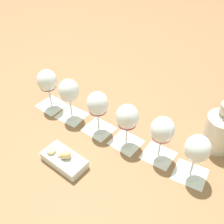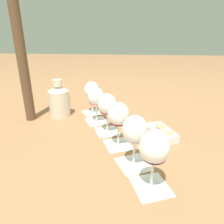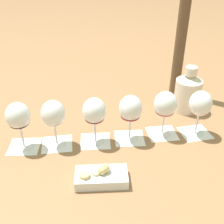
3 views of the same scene
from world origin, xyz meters
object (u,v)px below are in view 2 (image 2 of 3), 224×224
(wine_glass_2, at_px, (107,106))
(ceramic_vase, at_px, (59,100))
(wine_glass_1, at_px, (96,98))
(wine_glass_0, at_px, (92,92))
(umbrella_pole, at_px, (15,15))
(wine_glass_3, at_px, (119,116))
(wine_glass_4, at_px, (135,132))
(wine_glass_5, at_px, (154,150))
(snack_dish, at_px, (161,132))

(wine_glass_2, bearing_deg, ceramic_vase, -121.26)
(wine_glass_1, bearing_deg, wine_glass_0, -159.11)
(umbrella_pole, bearing_deg, ceramic_vase, 117.43)
(wine_glass_2, distance_m, wine_glass_3, 0.13)
(wine_glass_4, distance_m, umbrella_pole, 0.75)
(ceramic_vase, bearing_deg, wine_glass_4, 44.56)
(wine_glass_1, relative_size, ceramic_vase, 0.89)
(wine_glass_4, bearing_deg, wine_glass_2, -153.09)
(wine_glass_2, distance_m, ceramic_vase, 0.34)
(wine_glass_2, height_order, wine_glass_4, same)
(wine_glass_1, height_order, wine_glass_5, same)
(wine_glass_5, height_order, umbrella_pole, umbrella_pole)
(wine_glass_4, bearing_deg, wine_glass_0, -153.21)
(wine_glass_2, xyz_separation_m, umbrella_pole, (-0.10, -0.43, 0.38))
(wine_glass_3, bearing_deg, wine_glass_4, 26.42)
(wine_glass_4, bearing_deg, wine_glass_5, 26.37)
(wine_glass_0, bearing_deg, snack_dish, 54.90)
(wine_glass_1, bearing_deg, ceramic_vase, -106.16)
(wine_glass_0, bearing_deg, wine_glass_5, 26.72)
(wine_glass_3, distance_m, wine_glass_5, 0.26)
(wine_glass_5, bearing_deg, wine_glass_2, -153.25)
(wine_glass_1, xyz_separation_m, wine_glass_3, (0.23, 0.13, -0.00))
(wine_glass_1, distance_m, wine_glass_2, 0.13)
(wine_glass_2, bearing_deg, wine_glass_5, 26.75)
(wine_glass_0, distance_m, ceramic_vase, 0.18)
(wine_glass_2, distance_m, umbrella_pole, 0.58)
(wine_glass_5, xyz_separation_m, umbrella_pole, (-0.45, -0.60, 0.38))
(wine_glass_4, height_order, ceramic_vase, ceramic_vase)
(wine_glass_0, bearing_deg, umbrella_pole, -67.21)
(wine_glass_2, xyz_separation_m, wine_glass_5, (0.35, 0.18, -0.00))
(wine_glass_5, relative_size, umbrella_pole, 0.18)
(wine_glass_3, height_order, wine_glass_4, same)
(umbrella_pole, bearing_deg, wine_glass_1, 91.34)
(wine_glass_3, relative_size, snack_dish, 0.99)
(ceramic_vase, xyz_separation_m, snack_dish, (0.20, 0.53, -0.07))
(wine_glass_5, bearing_deg, ceramic_vase, -138.47)
(wine_glass_0, height_order, wine_glass_3, same)
(snack_dish, bearing_deg, umbrella_pole, -100.50)
(ceramic_vase, bearing_deg, snack_dish, 69.83)
(wine_glass_4, height_order, umbrella_pole, umbrella_pole)
(snack_dish, xyz_separation_m, umbrella_pole, (-0.12, -0.67, 0.49))
(ceramic_vase, distance_m, snack_dish, 0.57)
(wine_glass_1, xyz_separation_m, wine_glass_5, (0.46, 0.25, -0.00))
(wine_glass_2, relative_size, wine_glass_3, 1.00)
(wine_glass_2, height_order, ceramic_vase, ceramic_vase)
(wine_glass_0, height_order, wine_glass_2, same)
(wine_glass_1, bearing_deg, umbrella_pole, -88.66)
(wine_glass_0, height_order, snack_dish, wine_glass_0)
(wine_glass_0, distance_m, wine_glass_5, 0.65)
(wine_glass_5, distance_m, ceramic_vase, 0.70)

